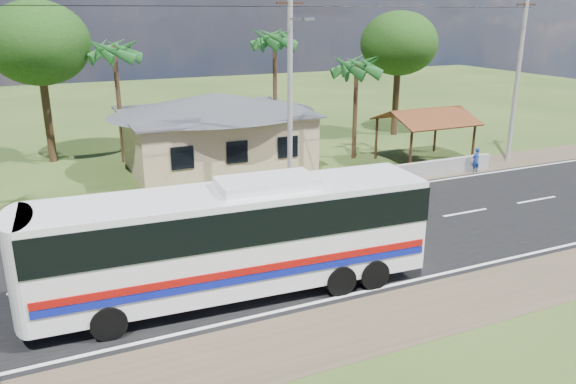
{
  "coord_description": "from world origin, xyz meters",
  "views": [
    {
      "loc": [
        -8.57,
        -18.95,
        8.93
      ],
      "look_at": [
        0.42,
        1.0,
        1.87
      ],
      "focal_mm": 35.0,
      "sensor_mm": 36.0,
      "label": 1
    }
  ],
  "objects_px": {
    "person": "(476,160)",
    "waiting_shed": "(426,118)",
    "coach_bus": "(237,232)",
    "motorcycle": "(217,186)"
  },
  "relations": [
    {
      "from": "coach_bus",
      "to": "waiting_shed",
      "type": "bearing_deg",
      "value": 38.73
    },
    {
      "from": "motorcycle",
      "to": "person",
      "type": "relative_size",
      "value": 1.25
    },
    {
      "from": "waiting_shed",
      "to": "motorcycle",
      "type": "bearing_deg",
      "value": -175.08
    },
    {
      "from": "coach_bus",
      "to": "person",
      "type": "bearing_deg",
      "value": 28.64
    },
    {
      "from": "coach_bus",
      "to": "person",
      "type": "distance_m",
      "value": 19.4
    },
    {
      "from": "person",
      "to": "coach_bus",
      "type": "bearing_deg",
      "value": 19.23
    },
    {
      "from": "waiting_shed",
      "to": "coach_bus",
      "type": "bearing_deg",
      "value": -144.39
    },
    {
      "from": "person",
      "to": "waiting_shed",
      "type": "bearing_deg",
      "value": -75.87
    },
    {
      "from": "coach_bus",
      "to": "person",
      "type": "relative_size",
      "value": 8.63
    },
    {
      "from": "waiting_shed",
      "to": "person",
      "type": "xyz_separation_m",
      "value": [
        1.23,
        -3.29,
        -1.99
      ]
    }
  ]
}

